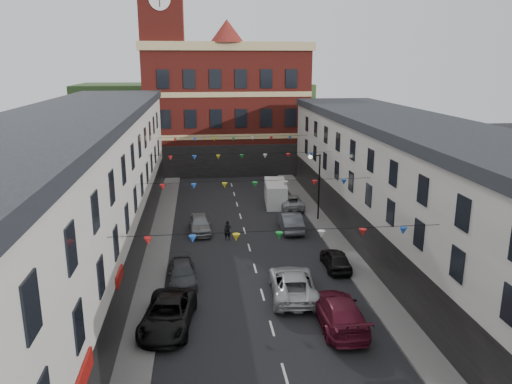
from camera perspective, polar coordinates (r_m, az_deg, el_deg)
name	(u,v)px	position (r m, az deg, el deg)	size (l,w,h in m)	color
ground	(262,295)	(31.08, 0.74, -11.65)	(160.00, 160.00, 0.00)	black
pavement_left	(151,285)	(32.81, -11.96, -10.36)	(1.80, 64.00, 0.15)	#605E5B
pavement_right	(362,275)	(34.28, 11.97, -9.23)	(1.80, 64.00, 0.15)	#605E5B
terrace_left	(58,213)	(30.94, -21.69, -2.21)	(8.40, 56.00, 10.70)	beige
terrace_right	(446,208)	(33.68, 20.85, -1.69)	(8.40, 56.00, 9.70)	beige
civic_building	(226,106)	(65.90, -3.49, 9.77)	(20.60, 13.30, 18.50)	maroon
clock_tower	(163,51)	(62.74, -10.54, 15.52)	(5.60, 5.60, 30.00)	maroon
distant_hill	(196,112)	(90.04, -6.89, 9.02)	(40.00, 14.00, 10.00)	#314F25
street_lamp	(316,178)	(43.95, 6.93, 1.60)	(1.10, 0.36, 6.00)	black
car_left_c	(168,314)	(27.71, -10.05, -13.60)	(2.54, 5.50, 1.53)	black
car_left_d	(182,273)	(32.75, -8.45, -9.16)	(1.78, 4.37, 1.27)	#36383C
car_left_e	(200,224)	(41.65, -6.43, -3.65)	(1.75, 4.34, 1.48)	gray
car_right_c	(339,312)	(27.79, 9.45, -13.35)	(2.31, 5.68, 1.65)	maroon
car_right_d	(336,259)	(34.89, 9.10, -7.59)	(1.58, 3.93, 1.34)	black
car_right_e	(290,221)	(42.04, 3.92, -3.35)	(1.66, 4.76, 1.57)	#53565C
car_right_f	(290,201)	(48.43, 3.93, -1.07)	(2.14, 4.65, 1.29)	#A4A8A9
moving_car	(293,284)	(30.68, 4.22, -10.41)	(2.64, 5.73, 1.59)	#B9BDC1
white_van	(276,193)	(49.37, 2.25, -0.16)	(1.97, 5.13, 2.27)	silver
pedestrian	(228,231)	(39.68, -3.27, -4.44)	(0.58, 0.38, 1.58)	black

